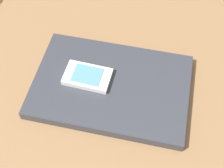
{
  "coord_description": "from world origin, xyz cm",
  "views": [
    {
      "loc": [
        -0.19,
        -33.37,
        60.43
      ],
      "look_at": [
        2.08,
        3.97,
        5.0
      ],
      "focal_mm": 50.97,
      "sensor_mm": 36.0,
      "label": 1
    }
  ],
  "objects": [
    {
      "name": "cell_phone_on_laptop",
      "position": [
        -2.81,
        5.6,
        5.88
      ],
      "size": [
        11.11,
        8.71,
        1.32
      ],
      "color": "silver",
      "rests_on": "laptop_closed"
    },
    {
      "name": "desk_surface",
      "position": [
        0.0,
        0.0,
        1.5
      ],
      "size": [
        120.0,
        80.0,
        3.0
      ],
      "primitive_type": "cube",
      "color": "olive",
      "rests_on": "ground"
    },
    {
      "name": "laptop_closed",
      "position": [
        2.08,
        3.97,
        4.13
      ],
      "size": [
        37.37,
        30.05,
        2.26
      ],
      "primitive_type": "cube",
      "rotation": [
        0.0,
        0.0,
        -0.28
      ],
      "color": "#33353D",
      "rests_on": "desk_surface"
    }
  ]
}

